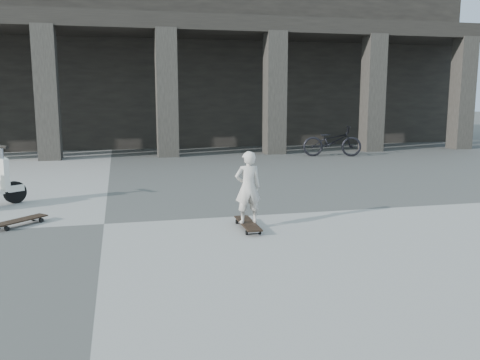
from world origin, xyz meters
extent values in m
plane|color=#494946|center=(0.00, 0.00, 0.00)|extent=(90.00, 90.00, 0.00)
cube|color=black|center=(0.00, 14.00, 3.00)|extent=(28.00, 6.00, 6.00)
cube|color=black|center=(0.00, 9.60, 4.20)|extent=(28.00, 2.80, 0.50)
cube|color=#2A2723|center=(-1.79, 8.50, 2.00)|extent=(0.65, 0.65, 4.00)
cube|color=#2A2723|center=(1.79, 8.50, 2.00)|extent=(0.65, 0.65, 4.00)
cube|color=#2A2723|center=(5.36, 8.50, 2.00)|extent=(0.65, 0.65, 4.00)
cube|color=#2A2723|center=(8.93, 8.50, 2.00)|extent=(0.65, 0.65, 4.00)
cube|color=#2A2723|center=(12.50, 8.50, 2.00)|extent=(0.65, 0.65, 4.00)
cube|color=black|center=(2.08, -0.78, 0.08)|extent=(0.22, 0.93, 0.02)
cube|color=#B2B2B7|center=(2.08, -0.46, 0.04)|extent=(0.19, 0.05, 0.03)
cube|color=#B2B2B7|center=(2.08, -1.11, 0.04)|extent=(0.19, 0.05, 0.03)
cylinder|color=black|center=(1.99, -0.46, 0.03)|extent=(0.03, 0.07, 0.07)
cylinder|color=black|center=(2.18, -0.46, 0.03)|extent=(0.03, 0.07, 0.07)
cylinder|color=black|center=(1.98, -1.11, 0.03)|extent=(0.03, 0.07, 0.07)
cylinder|color=black|center=(2.17, -1.11, 0.03)|extent=(0.03, 0.07, 0.07)
cube|color=black|center=(-1.23, 0.18, 0.09)|extent=(0.74, 0.74, 0.02)
cube|color=#B2B2B7|center=(-1.02, 0.39, 0.05)|extent=(0.17, 0.17, 0.03)
cube|color=#B2B2B7|center=(-1.43, -0.03, 0.05)|extent=(0.17, 0.17, 0.03)
cylinder|color=black|center=(-1.09, 0.45, 0.04)|extent=(0.07, 0.07, 0.07)
cylinder|color=black|center=(-0.95, 0.32, 0.04)|extent=(0.07, 0.07, 0.07)
cylinder|color=black|center=(-1.37, -0.10, 0.04)|extent=(0.07, 0.07, 0.07)
imported|color=beige|center=(2.08, -0.78, 0.62)|extent=(0.39, 0.27, 1.06)
cylinder|color=black|center=(-1.61, 1.95, 0.20)|extent=(0.38, 0.32, 0.40)
cube|color=silver|center=(-1.78, 1.83, 0.55)|extent=(0.28, 0.33, 0.58)
cube|color=silver|center=(-1.61, 1.95, 0.28)|extent=(0.33, 0.29, 0.12)
cylinder|color=#B2B2B7|center=(-1.78, 1.83, 0.92)|extent=(0.13, 0.13, 0.30)
cylinder|color=black|center=(-1.78, 1.83, 1.05)|extent=(0.35, 0.44, 0.06)
sphere|color=white|center=(-1.73, 1.87, 0.80)|extent=(0.12, 0.12, 0.12)
imported|color=black|center=(6.93, 7.30, 0.49)|extent=(1.97, 1.11, 0.98)
camera|label=1|loc=(0.28, -7.84, 1.95)|focal=38.00mm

